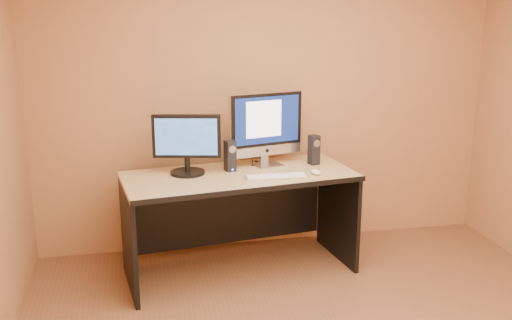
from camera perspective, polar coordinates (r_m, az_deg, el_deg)
name	(u,v)px	position (r m, az deg, el deg)	size (l,w,h in m)	color
walls	(352,156)	(3.05, 9.59, 0.44)	(4.00, 4.00, 2.60)	#A06740
desk	(240,224)	(4.53, -1.63, -6.37)	(1.77, 0.77, 0.82)	tan
imac	(268,129)	(4.57, 1.18, 3.12)	(0.63, 0.23, 0.61)	#B8B8BD
second_monitor	(187,145)	(4.38, -6.93, 1.53)	(0.53, 0.27, 0.46)	black
speaker_left	(230,156)	(4.46, -2.60, 0.42)	(0.08, 0.08, 0.24)	black
speaker_right	(314,150)	(4.67, 5.81, 1.02)	(0.08, 0.08, 0.24)	black
keyboard	(277,176)	(4.30, 2.07, -1.66)	(0.48, 0.13, 0.02)	silver
mouse	(316,172)	(4.41, 5.97, -1.17)	(0.06, 0.11, 0.04)	silver
cable_a	(266,164)	(4.68, 0.99, -0.36)	(0.01, 0.01, 0.24)	black
cable_b	(252,163)	(4.71, -0.38, -0.26)	(0.01, 0.01, 0.20)	black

